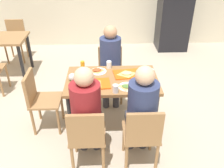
# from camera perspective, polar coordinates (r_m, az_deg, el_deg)

# --- Properties ---
(ground_plane) EXTENTS (10.00, 10.00, 0.02)m
(ground_plane) POSITION_cam_1_polar(r_m,az_deg,el_deg) (3.55, 0.00, -9.72)
(ground_plane) COLOR #B7A893
(main_table) EXTENTS (1.19, 0.75, 0.77)m
(main_table) POSITION_cam_1_polar(r_m,az_deg,el_deg) (3.15, 0.00, -0.47)
(main_table) COLOR olive
(main_table) RESTS_ON ground_plane
(chair_near_left) EXTENTS (0.40, 0.40, 0.86)m
(chair_near_left) POSITION_cam_1_polar(r_m,az_deg,el_deg) (2.65, -5.98, -12.07)
(chair_near_left) COLOR #9E7247
(chair_near_left) RESTS_ON ground_plane
(chair_near_right) EXTENTS (0.40, 0.40, 0.86)m
(chair_near_right) POSITION_cam_1_polar(r_m,az_deg,el_deg) (2.67, 7.18, -11.71)
(chair_near_right) COLOR #9E7247
(chair_near_right) RESTS_ON ground_plane
(chair_far_side) EXTENTS (0.40, 0.40, 0.86)m
(chair_far_side) POSITION_cam_1_polar(r_m,az_deg,el_deg) (3.89, -0.42, 3.48)
(chair_far_side) COLOR #9E7247
(chair_far_side) RESTS_ON ground_plane
(chair_left_end) EXTENTS (0.40, 0.40, 0.86)m
(chair_left_end) POSITION_cam_1_polar(r_m,az_deg,el_deg) (3.35, -17.01, -2.99)
(chair_left_end) COLOR #9E7247
(chair_left_end) RESTS_ON ground_plane
(person_in_red) EXTENTS (0.32, 0.42, 1.27)m
(person_in_red) POSITION_cam_1_polar(r_m,az_deg,el_deg) (2.60, -6.11, -5.97)
(person_in_red) COLOR #383842
(person_in_red) RESTS_ON ground_plane
(person_in_brown_jacket) EXTENTS (0.32, 0.42, 1.27)m
(person_in_brown_jacket) POSITION_cam_1_polar(r_m,az_deg,el_deg) (2.62, 7.08, -5.67)
(person_in_brown_jacket) COLOR #383842
(person_in_brown_jacket) RESTS_ON ground_plane
(person_far_side) EXTENTS (0.32, 0.42, 1.27)m
(person_far_side) POSITION_cam_1_polar(r_m,az_deg,el_deg) (3.65, -0.37, 5.88)
(person_far_side) COLOR #383842
(person_far_side) RESTS_ON ground_plane
(tray_red_near) EXTENTS (0.38, 0.29, 0.02)m
(tray_red_near) POSITION_cam_1_polar(r_m,az_deg,el_deg) (2.98, -3.92, 0.01)
(tray_red_near) COLOR #D85914
(tray_red_near) RESTS_ON main_table
(tray_red_far) EXTENTS (0.39, 0.30, 0.02)m
(tray_red_far) POSITION_cam_1_polar(r_m,az_deg,el_deg) (3.21, 3.66, 2.41)
(tray_red_far) COLOR #D85914
(tray_red_far) RESTS_ON main_table
(paper_plate_center) EXTENTS (0.22, 0.22, 0.01)m
(paper_plate_center) POSITION_cam_1_polar(r_m,az_deg,el_deg) (3.28, -3.27, 3.01)
(paper_plate_center) COLOR white
(paper_plate_center) RESTS_ON main_table
(paper_plate_near_edge) EXTENTS (0.22, 0.22, 0.01)m
(paper_plate_near_edge) POSITION_cam_1_polar(r_m,az_deg,el_deg) (2.93, 3.65, -0.66)
(paper_plate_near_edge) COLOR white
(paper_plate_near_edge) RESTS_ON main_table
(pizza_slice_a) EXTENTS (0.22, 0.23, 0.02)m
(pizza_slice_a) POSITION_cam_1_polar(r_m,az_deg,el_deg) (2.98, -4.18, 0.35)
(pizza_slice_a) COLOR #C68C47
(pizza_slice_a) RESTS_ON tray_red_near
(pizza_slice_b) EXTENTS (0.22, 0.18, 0.02)m
(pizza_slice_b) POSITION_cam_1_polar(r_m,az_deg,el_deg) (3.19, 3.56, 2.56)
(pizza_slice_b) COLOR #DBAD60
(pizza_slice_b) RESTS_ON tray_red_far
(pizza_slice_c) EXTENTS (0.20, 0.17, 0.02)m
(pizza_slice_c) POSITION_cam_1_polar(r_m,az_deg,el_deg) (3.28, -3.67, 3.32)
(pizza_slice_c) COLOR #C68C47
(pizza_slice_c) RESTS_ON paper_plate_center
(pizza_slice_d) EXTENTS (0.22, 0.19, 0.02)m
(pizza_slice_d) POSITION_cam_1_polar(r_m,az_deg,el_deg) (2.91, 3.61, -0.63)
(pizza_slice_d) COLOR #DBAD60
(pizza_slice_d) RESTS_ON paper_plate_near_edge
(plastic_cup_a) EXTENTS (0.07, 0.07, 0.10)m
(plastic_cup_a) POSITION_cam_1_polar(r_m,az_deg,el_deg) (3.36, -0.72, 4.66)
(plastic_cup_a) COLOR white
(plastic_cup_a) RESTS_ON main_table
(plastic_cup_b) EXTENTS (0.07, 0.07, 0.10)m
(plastic_cup_b) POSITION_cam_1_polar(r_m,az_deg,el_deg) (2.80, 0.85, -1.14)
(plastic_cup_b) COLOR white
(plastic_cup_b) RESTS_ON main_table
(soda_can) EXTENTS (0.07, 0.07, 0.12)m
(soda_can) POSITION_cam_1_polar(r_m,az_deg,el_deg) (3.14, 9.27, 2.51)
(soda_can) COLOR #B7BCC6
(soda_can) RESTS_ON main_table
(condiment_bottle) EXTENTS (0.06, 0.06, 0.16)m
(condiment_bottle) POSITION_cam_1_polar(r_m,az_deg,el_deg) (3.25, -7.00, 4.11)
(condiment_bottle) COLOR orange
(condiment_bottle) RESTS_ON main_table
(foil_bundle) EXTENTS (0.10, 0.10, 0.10)m
(foil_bundle) POSITION_cam_1_polar(r_m,az_deg,el_deg) (3.08, -9.45, 1.65)
(foil_bundle) COLOR silver
(foil_bundle) RESTS_ON main_table
(drink_fridge) EXTENTS (0.70, 0.60, 1.90)m
(drink_fridge) POSITION_cam_1_polar(r_m,az_deg,el_deg) (5.93, 14.70, 16.90)
(drink_fridge) COLOR black
(drink_fridge) RESTS_ON ground_plane
(background_table) EXTENTS (0.90, 0.70, 0.77)m
(background_table) POSITION_cam_1_polar(r_m,az_deg,el_deg) (5.00, -24.71, 8.63)
(background_table) COLOR #9E7247
(background_table) RESTS_ON ground_plane
(background_chair_far) EXTENTS (0.40, 0.40, 0.86)m
(background_chair_far) POSITION_cam_1_polar(r_m,az_deg,el_deg) (5.68, -22.00, 10.35)
(background_chair_far) COLOR #9E7247
(background_chair_far) RESTS_ON ground_plane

